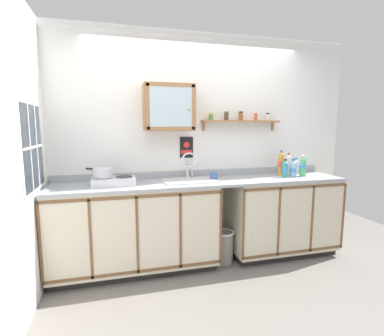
# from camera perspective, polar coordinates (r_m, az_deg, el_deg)

# --- Properties ---
(floor) EXTENTS (6.31, 6.31, 0.00)m
(floor) POSITION_cam_1_polar(r_m,az_deg,el_deg) (3.24, 4.49, -20.64)
(floor) COLOR slate
(floor) RESTS_ON ground
(back_wall) EXTENTS (3.91, 0.07, 2.63)m
(back_wall) POSITION_cam_1_polar(r_m,az_deg,el_deg) (3.52, 0.92, 4.28)
(back_wall) COLOR white
(back_wall) RESTS_ON ground
(side_wall_left) EXTENTS (0.05, 3.48, 2.63)m
(side_wall_left) POSITION_cam_1_polar(r_m,az_deg,el_deg) (2.53, -31.38, 1.40)
(side_wall_left) COLOR white
(side_wall_left) RESTS_ON ground
(lower_cabinet_run) EXTENTS (1.75, 0.58, 0.93)m
(lower_cabinet_run) POSITION_cam_1_polar(r_m,az_deg,el_deg) (3.26, -10.97, -11.54)
(lower_cabinet_run) COLOR black
(lower_cabinet_run) RESTS_ON ground
(lower_cabinet_run_right) EXTENTS (1.31, 0.58, 0.93)m
(lower_cabinet_run_right) POSITION_cam_1_polar(r_m,az_deg,el_deg) (3.80, 17.00, -8.92)
(lower_cabinet_run_right) COLOR black
(lower_cabinet_run_right) RESTS_ON ground
(countertop) EXTENTS (3.27, 0.60, 0.03)m
(countertop) POSITION_cam_1_polar(r_m,az_deg,el_deg) (3.27, 2.40, -2.72)
(countertop) COLOR #9EA3A8
(countertop) RESTS_ON lower_cabinet_run
(backsplash) EXTENTS (3.27, 0.02, 0.08)m
(backsplash) POSITION_cam_1_polar(r_m,az_deg,el_deg) (3.53, 1.07, -1.02)
(backsplash) COLOR #9EA3A8
(backsplash) RESTS_ON countertop
(sink) EXTENTS (0.58, 0.44, 0.43)m
(sink) POSITION_cam_1_polar(r_m,az_deg,el_deg) (3.27, -0.49, -2.81)
(sink) COLOR silver
(sink) RESTS_ON countertop
(hot_plate_stove) EXTENTS (0.43, 0.27, 0.08)m
(hot_plate_stove) POSITION_cam_1_polar(r_m,az_deg,el_deg) (3.11, -14.96, -2.52)
(hot_plate_stove) COLOR silver
(hot_plate_stove) RESTS_ON countertop
(saucepan) EXTENTS (0.28, 0.28, 0.09)m
(saucepan) POSITION_cam_1_polar(r_m,az_deg,el_deg) (3.12, -16.98, -0.84)
(saucepan) COLOR silver
(saucepan) RESTS_ON hot_plate_stove
(bottle_opaque_white_0) EXTENTS (0.06, 0.06, 0.27)m
(bottle_opaque_white_0) POSITION_cam_1_polar(r_m,az_deg,el_deg) (3.82, 18.20, 0.55)
(bottle_opaque_white_0) COLOR white
(bottle_opaque_white_0) RESTS_ON countertop
(bottle_detergent_teal_1) EXTENTS (0.07, 0.07, 0.22)m
(bottle_detergent_teal_1) POSITION_cam_1_polar(r_m,az_deg,el_deg) (3.66, 17.60, -0.16)
(bottle_detergent_teal_1) COLOR teal
(bottle_detergent_teal_1) RESTS_ON countertop
(bottle_water_blue_2) EXTENTS (0.08, 0.08, 0.22)m
(bottle_water_blue_2) POSITION_cam_1_polar(r_m,az_deg,el_deg) (3.72, 19.05, -0.12)
(bottle_water_blue_2) COLOR #8CB7E0
(bottle_water_blue_2) RESTS_ON countertop
(bottle_water_clear_3) EXTENTS (0.06, 0.06, 0.21)m
(bottle_water_clear_3) POSITION_cam_1_polar(r_m,az_deg,el_deg) (3.87, 19.49, 0.14)
(bottle_water_clear_3) COLOR silver
(bottle_water_clear_3) RESTS_ON countertop
(bottle_soda_green_4) EXTENTS (0.07, 0.07, 0.26)m
(bottle_soda_green_4) POSITION_cam_1_polar(r_m,az_deg,el_deg) (3.79, 20.78, 0.31)
(bottle_soda_green_4) COLOR #4CB266
(bottle_soda_green_4) RESTS_ON countertop
(bottle_juice_amber_5) EXTENTS (0.07, 0.07, 0.31)m
(bottle_juice_amber_5) POSITION_cam_1_polar(r_m,az_deg,el_deg) (3.74, 16.90, 0.80)
(bottle_juice_amber_5) COLOR gold
(bottle_juice_amber_5) RESTS_ON countertop
(mug) EXTENTS (0.10, 0.10, 0.09)m
(mug) POSITION_cam_1_polar(r_m,az_deg,el_deg) (3.34, 4.24, -1.46)
(mug) COLOR #3F6699
(mug) RESTS_ON countertop
(wall_cabinet) EXTENTS (0.55, 0.28, 0.50)m
(wall_cabinet) POSITION_cam_1_polar(r_m,az_deg,el_deg) (3.29, -4.51, 11.63)
(wall_cabinet) COLOR #996B42
(spice_shelf) EXTENTS (0.97, 0.14, 0.23)m
(spice_shelf) POSITION_cam_1_polar(r_m,az_deg,el_deg) (3.60, 9.34, 9.13)
(spice_shelf) COLOR #996B42
(warning_sign) EXTENTS (0.16, 0.01, 0.25)m
(warning_sign) POSITION_cam_1_polar(r_m,az_deg,el_deg) (3.46, -1.08, 4.02)
(warning_sign) COLOR black
(window) EXTENTS (0.03, 0.65, 0.78)m
(window) POSITION_cam_1_polar(r_m,az_deg,el_deg) (2.90, -28.71, 3.58)
(window) COLOR #262D38
(trash_bin) EXTENTS (0.26, 0.26, 0.36)m
(trash_bin) POSITION_cam_1_polar(r_m,az_deg,el_deg) (3.53, 6.12, -14.80)
(trash_bin) COLOR gray
(trash_bin) RESTS_ON ground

